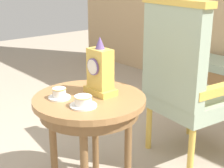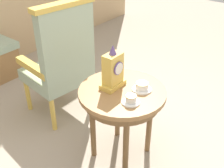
{
  "view_description": "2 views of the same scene",
  "coord_description": "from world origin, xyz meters",
  "px_view_note": "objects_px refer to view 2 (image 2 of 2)",
  "views": [
    {
      "loc": [
        1.41,
        -1.05,
        1.3
      ],
      "look_at": [
        0.01,
        0.15,
        0.68
      ],
      "focal_mm": 54.21,
      "sensor_mm": 36.0,
      "label": 1
    },
    {
      "loc": [
        -1.43,
        -0.99,
        1.73
      ],
      "look_at": [
        -0.09,
        0.08,
        0.68
      ],
      "focal_mm": 45.16,
      "sensor_mm": 36.0,
      "label": 2
    }
  ],
  "objects_px": {
    "teacup_left": "(131,100)",
    "armchair": "(61,61)",
    "side_table": "(122,99)",
    "teacup_right": "(142,87)",
    "mantel_clock": "(113,71)"
  },
  "relations": [
    {
      "from": "side_table",
      "to": "teacup_right",
      "type": "bearing_deg",
      "value": -49.17
    },
    {
      "from": "teacup_left",
      "to": "armchair",
      "type": "relative_size",
      "value": 0.11
    },
    {
      "from": "teacup_right",
      "to": "mantel_clock",
      "type": "height_order",
      "value": "mantel_clock"
    },
    {
      "from": "teacup_left",
      "to": "armchair",
      "type": "bearing_deg",
      "value": 78.52
    },
    {
      "from": "side_table",
      "to": "teacup_right",
      "type": "height_order",
      "value": "teacup_right"
    },
    {
      "from": "teacup_left",
      "to": "teacup_right",
      "type": "height_order",
      "value": "teacup_left"
    },
    {
      "from": "teacup_right",
      "to": "teacup_left",
      "type": "bearing_deg",
      "value": -170.36
    },
    {
      "from": "teacup_right",
      "to": "armchair",
      "type": "bearing_deg",
      "value": 90.3
    },
    {
      "from": "teacup_right",
      "to": "mantel_clock",
      "type": "relative_size",
      "value": 0.43
    },
    {
      "from": "side_table",
      "to": "mantel_clock",
      "type": "distance_m",
      "value": 0.23
    },
    {
      "from": "armchair",
      "to": "mantel_clock",
      "type": "bearing_deg",
      "value": -97.96
    },
    {
      "from": "side_table",
      "to": "armchair",
      "type": "height_order",
      "value": "armchair"
    },
    {
      "from": "teacup_left",
      "to": "teacup_right",
      "type": "distance_m",
      "value": 0.19
    },
    {
      "from": "teacup_right",
      "to": "armchair",
      "type": "relative_size",
      "value": 0.13
    },
    {
      "from": "side_table",
      "to": "armchair",
      "type": "relative_size",
      "value": 0.57
    }
  ]
}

